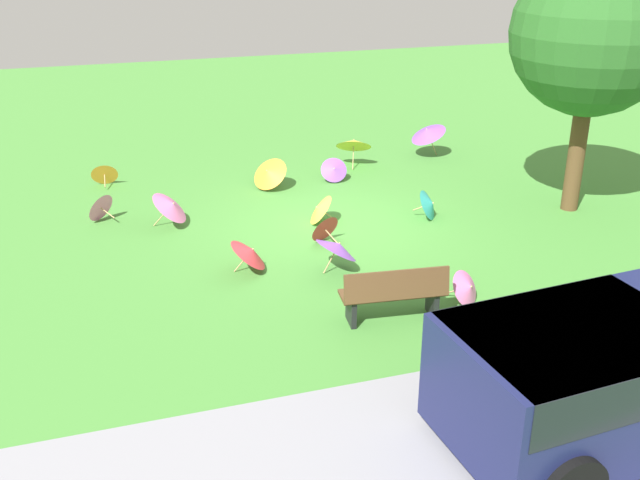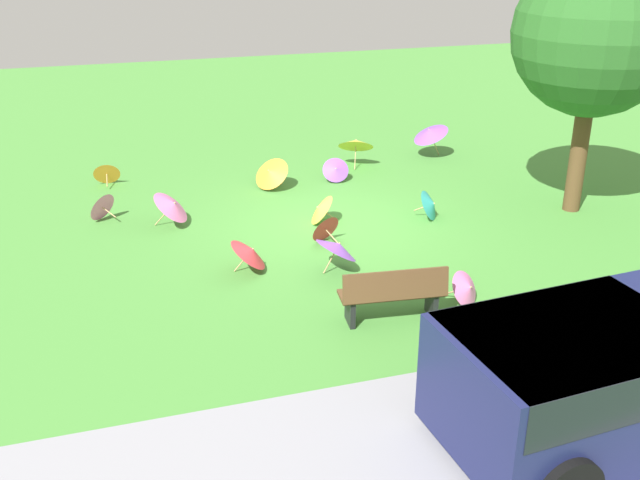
{
  "view_description": "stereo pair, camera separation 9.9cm",
  "coord_description": "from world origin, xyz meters",
  "px_view_note": "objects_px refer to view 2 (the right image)",
  "views": [
    {
      "loc": [
        4.37,
        12.94,
        5.61
      ],
      "look_at": [
        0.88,
        1.93,
        0.6
      ],
      "focal_mm": 41.59,
      "sensor_mm": 36.0,
      "label": 1
    },
    {
      "loc": [
        4.28,
        12.97,
        5.61
      ],
      "look_at": [
        0.88,
        1.93,
        0.6
      ],
      "focal_mm": 41.59,
      "sensor_mm": 36.0,
      "label": 2
    }
  ],
  "objects_px": {
    "parasol_red_0": "(251,252)",
    "parasol_yellow_0": "(320,209)",
    "parasol_orange_0": "(270,172)",
    "parasol_yellow_1": "(356,143)",
    "park_bench": "(393,294)",
    "shade_tree": "(596,34)",
    "parasol_purple_0": "(430,132)",
    "parasol_pink_1": "(173,205)",
    "van_dark": "(622,366)",
    "parasol_orange_1": "(107,173)",
    "parasol_pink_0": "(467,288)",
    "parasol_teal_0": "(431,204)",
    "parasol_pink_2": "(101,206)",
    "parasol_red_1": "(324,228)",
    "parasol_purple_3": "(336,169)",
    "parasol_purple_1": "(338,247)"
  },
  "relations": [
    {
      "from": "parasol_orange_1",
      "to": "parasol_yellow_1",
      "type": "height_order",
      "value": "parasol_yellow_1"
    },
    {
      "from": "parasol_purple_0",
      "to": "parasol_orange_1",
      "type": "xyz_separation_m",
      "value": [
        7.98,
        -0.18,
        -0.36
      ]
    },
    {
      "from": "van_dark",
      "to": "parasol_pink_0",
      "type": "distance_m",
      "value": 3.42
    },
    {
      "from": "shade_tree",
      "to": "parasol_pink_2",
      "type": "relative_size",
      "value": 7.61
    },
    {
      "from": "parasol_red_0",
      "to": "parasol_pink_2",
      "type": "xyz_separation_m",
      "value": [
        2.39,
        -3.22,
        -0.06
      ]
    },
    {
      "from": "parasol_orange_0",
      "to": "parasol_purple_0",
      "type": "distance_m",
      "value": 4.64
    },
    {
      "from": "parasol_red_1",
      "to": "parasol_red_0",
      "type": "bearing_deg",
      "value": 27.86
    },
    {
      "from": "van_dark",
      "to": "parasol_purple_1",
      "type": "xyz_separation_m",
      "value": [
        1.73,
        -5.12,
        -0.46
      ]
    },
    {
      "from": "parasol_pink_2",
      "to": "parasol_orange_1",
      "type": "xyz_separation_m",
      "value": [
        -0.21,
        -2.24,
        -0.02
      ]
    },
    {
      "from": "parasol_purple_0",
      "to": "parasol_pink_1",
      "type": "bearing_deg",
      "value": 22.39
    },
    {
      "from": "parasol_orange_0",
      "to": "parasol_yellow_1",
      "type": "xyz_separation_m",
      "value": [
        -2.42,
        -1.06,
        0.18
      ]
    },
    {
      "from": "van_dark",
      "to": "parasol_pink_2",
      "type": "xyz_separation_m",
      "value": [
        5.55,
        -8.77,
        -0.61
      ]
    },
    {
      "from": "parasol_teal_0",
      "to": "parasol_orange_1",
      "type": "distance_m",
      "value": 7.45
    },
    {
      "from": "park_bench",
      "to": "parasol_pink_2",
      "type": "distance_m",
      "value": 6.89
    },
    {
      "from": "parasol_pink_2",
      "to": "parasol_purple_3",
      "type": "relative_size",
      "value": 1.0
    },
    {
      "from": "park_bench",
      "to": "parasol_pink_2",
      "type": "xyz_separation_m",
      "value": [
        4.06,
        -5.57,
        -0.16
      ]
    },
    {
      "from": "parasol_purple_0",
      "to": "parasol_teal_0",
      "type": "height_order",
      "value": "parasol_purple_0"
    },
    {
      "from": "van_dark",
      "to": "park_bench",
      "type": "relative_size",
      "value": 2.88
    },
    {
      "from": "parasol_orange_0",
      "to": "van_dark",
      "type": "bearing_deg",
      "value": 100.82
    },
    {
      "from": "parasol_pink_0",
      "to": "parasol_purple_0",
      "type": "bearing_deg",
      "value": -110.53
    },
    {
      "from": "parasol_red_0",
      "to": "parasol_purple_3",
      "type": "xyz_separation_m",
      "value": [
        -2.89,
        -4.1,
        -0.06
      ]
    },
    {
      "from": "parasol_red_0",
      "to": "parasol_purple_0",
      "type": "xyz_separation_m",
      "value": [
        -5.8,
        -5.28,
        0.28
      ]
    },
    {
      "from": "parasol_pink_0",
      "to": "van_dark",
      "type": "bearing_deg",
      "value": 92.85
    },
    {
      "from": "parasol_pink_1",
      "to": "parasol_yellow_1",
      "type": "distance_m",
      "value": 5.47
    },
    {
      "from": "van_dark",
      "to": "parasol_purple_3",
      "type": "distance_m",
      "value": 9.67
    },
    {
      "from": "parasol_purple_0",
      "to": "parasol_orange_1",
      "type": "bearing_deg",
      "value": -1.28
    },
    {
      "from": "parasol_pink_0",
      "to": "parasol_purple_0",
      "type": "distance_m",
      "value": 7.98
    },
    {
      "from": "parasol_purple_0",
      "to": "parasol_purple_3",
      "type": "height_order",
      "value": "parasol_purple_0"
    },
    {
      "from": "shade_tree",
      "to": "parasol_pink_0",
      "type": "distance_m",
      "value": 6.1
    },
    {
      "from": "park_bench",
      "to": "parasol_purple_0",
      "type": "xyz_separation_m",
      "value": [
        -4.13,
        -7.62,
        0.18
      ]
    },
    {
      "from": "parasol_teal_0",
      "to": "parasol_orange_1",
      "type": "relative_size",
      "value": 1.21
    },
    {
      "from": "parasol_pink_1",
      "to": "parasol_yellow_1",
      "type": "xyz_separation_m",
      "value": [
        -4.78,
        -2.66,
        0.13
      ]
    },
    {
      "from": "parasol_purple_3",
      "to": "parasol_orange_0",
      "type": "bearing_deg",
      "value": 1.06
    },
    {
      "from": "shade_tree",
      "to": "parasol_teal_0",
      "type": "relative_size",
      "value": 6.91
    },
    {
      "from": "park_bench",
      "to": "shade_tree",
      "type": "bearing_deg",
      "value": -148.63
    },
    {
      "from": "parasol_red_0",
      "to": "parasol_yellow_0",
      "type": "relative_size",
      "value": 1.15
    },
    {
      "from": "parasol_yellow_1",
      "to": "parasol_red_1",
      "type": "relative_size",
      "value": 1.63
    },
    {
      "from": "parasol_pink_2",
      "to": "parasol_yellow_0",
      "type": "bearing_deg",
      "value": 161.03
    },
    {
      "from": "parasol_yellow_0",
      "to": "parasol_red_1",
      "type": "bearing_deg",
      "value": 77.91
    },
    {
      "from": "parasol_red_0",
      "to": "parasol_red_1",
      "type": "relative_size",
      "value": 1.27
    },
    {
      "from": "parasol_yellow_1",
      "to": "parasol_red_1",
      "type": "bearing_deg",
      "value": 63.27
    },
    {
      "from": "shade_tree",
      "to": "parasol_red_1",
      "type": "xyz_separation_m",
      "value": [
        5.48,
        0.1,
        -3.3
      ]
    },
    {
      "from": "parasol_pink_2",
      "to": "parasol_red_1",
      "type": "bearing_deg",
      "value": 149.11
    },
    {
      "from": "parasol_red_0",
      "to": "parasol_yellow_0",
      "type": "distance_m",
      "value": 2.53
    },
    {
      "from": "parasol_pink_0",
      "to": "parasol_yellow_0",
      "type": "bearing_deg",
      "value": -73.08
    },
    {
      "from": "parasol_teal_0",
      "to": "parasol_pink_2",
      "type": "distance_m",
      "value": 6.68
    },
    {
      "from": "parasol_red_0",
      "to": "parasol_purple_1",
      "type": "relative_size",
      "value": 1.0
    },
    {
      "from": "parasol_orange_0",
      "to": "parasol_red_0",
      "type": "bearing_deg",
      "value": 71.9
    },
    {
      "from": "parasol_orange_0",
      "to": "parasol_red_0",
      "type": "height_order",
      "value": "parasol_orange_0"
    },
    {
      "from": "parasol_teal_0",
      "to": "parasol_yellow_1",
      "type": "bearing_deg",
      "value": -86.01
    }
  ]
}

